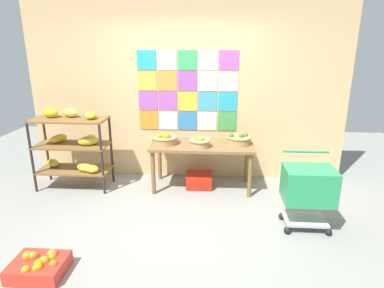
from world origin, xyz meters
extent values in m
plane|color=gray|center=(0.00, 0.00, 0.00)|extent=(9.05, 9.05, 0.00)
cube|color=tan|center=(0.00, 1.55, 1.44)|extent=(4.89, 0.06, 2.88)
cube|color=teal|center=(-0.59, 1.52, 1.85)|extent=(0.29, 0.01, 0.29)
cube|color=silver|center=(-0.28, 1.52, 1.85)|extent=(0.29, 0.01, 0.29)
cube|color=#36A55B|center=(0.03, 1.52, 1.85)|extent=(0.29, 0.01, 0.29)
cube|color=silver|center=(0.34, 1.52, 1.85)|extent=(0.29, 0.01, 0.29)
cube|color=#AD50B7|center=(0.64, 1.52, 1.85)|extent=(0.29, 0.01, 0.29)
cube|color=gold|center=(-0.59, 1.52, 1.54)|extent=(0.29, 0.01, 0.29)
cube|color=orange|center=(-0.28, 1.52, 1.54)|extent=(0.29, 0.01, 0.29)
cube|color=purple|center=(0.03, 1.52, 1.54)|extent=(0.29, 0.01, 0.29)
cube|color=silver|center=(0.34, 1.52, 1.54)|extent=(0.29, 0.01, 0.29)
cube|color=white|center=(0.64, 1.52, 1.54)|extent=(0.29, 0.01, 0.29)
cube|color=#A151B1|center=(-0.59, 1.52, 1.23)|extent=(0.29, 0.01, 0.29)
cube|color=#9D4EB5|center=(-0.28, 1.52, 1.23)|extent=(0.29, 0.01, 0.29)
cube|color=gold|center=(0.03, 1.52, 1.23)|extent=(0.29, 0.01, 0.29)
cube|color=teal|center=(0.34, 1.52, 1.23)|extent=(0.29, 0.01, 0.29)
cube|color=#249CB8|center=(0.64, 1.52, 1.23)|extent=(0.29, 0.01, 0.29)
cube|color=orange|center=(-0.59, 1.52, 0.92)|extent=(0.29, 0.01, 0.29)
cube|color=silver|center=(-0.28, 1.52, 0.92)|extent=(0.29, 0.01, 0.29)
cube|color=#3179BE|center=(0.03, 1.52, 0.92)|extent=(0.29, 0.01, 0.29)
cube|color=#F2E1CF|center=(0.34, 1.52, 0.92)|extent=(0.29, 0.01, 0.29)
cube|color=#41954A|center=(0.64, 1.52, 0.92)|extent=(0.29, 0.01, 0.29)
cylinder|color=#30241D|center=(-2.14, 0.75, 0.53)|extent=(0.04, 0.04, 1.05)
cylinder|color=#30241D|center=(-1.11, 0.75, 0.53)|extent=(0.04, 0.04, 1.05)
cylinder|color=#30241D|center=(-2.14, 1.18, 0.53)|extent=(0.04, 0.04, 1.05)
cylinder|color=#30241D|center=(-1.11, 1.18, 0.53)|extent=(0.04, 0.04, 1.05)
cube|color=brown|center=(-1.63, 0.96, 0.27)|extent=(1.06, 0.47, 0.03)
ellipsoid|color=yellow|center=(-1.42, 0.87, 0.35)|extent=(0.29, 0.19, 0.13)
ellipsoid|color=yellow|center=(-2.00, 1.06, 0.34)|extent=(0.29, 0.30, 0.10)
ellipsoid|color=gold|center=(-1.31, 0.84, 0.34)|extent=(0.26, 0.22, 0.11)
cube|color=brown|center=(-1.63, 0.96, 0.66)|extent=(1.06, 0.47, 0.02)
ellipsoid|color=gold|center=(-1.36, 0.94, 0.74)|extent=(0.33, 0.26, 0.13)
ellipsoid|color=yellow|center=(-1.86, 1.05, 0.73)|extent=(0.25, 0.31, 0.12)
ellipsoid|color=yellow|center=(-1.38, 1.10, 0.72)|extent=(0.25, 0.33, 0.11)
cube|color=brown|center=(-1.63, 0.96, 1.04)|extent=(1.06, 0.47, 0.02)
ellipsoid|color=yellow|center=(-1.30, 0.96, 1.11)|extent=(0.20, 0.24, 0.11)
ellipsoid|color=gold|center=(-1.92, 1.02, 1.13)|extent=(0.28, 0.23, 0.15)
ellipsoid|color=gold|center=(-1.64, 1.07, 1.12)|extent=(0.30, 0.26, 0.13)
cube|color=brown|center=(0.28, 1.07, 0.66)|extent=(1.49, 0.67, 0.04)
cylinder|color=brown|center=(-0.40, 0.80, 0.32)|extent=(0.06, 0.06, 0.64)
cylinder|color=brown|center=(0.96, 0.80, 0.32)|extent=(0.06, 0.06, 0.64)
cylinder|color=brown|center=(-0.40, 1.35, 0.32)|extent=(0.06, 0.06, 0.64)
cylinder|color=brown|center=(0.96, 1.35, 0.32)|extent=(0.06, 0.06, 0.64)
cylinder|color=#A4874E|center=(0.82, 1.12, 0.73)|extent=(0.33, 0.33, 0.10)
torus|color=#A28651|center=(0.82, 1.12, 0.79)|extent=(0.35, 0.35, 0.02)
sphere|color=#455D26|center=(0.91, 1.18, 0.79)|extent=(0.08, 0.08, 0.08)
sphere|color=#4B6624|center=(0.70, 1.14, 0.80)|extent=(0.07, 0.07, 0.07)
sphere|color=#3C5F32|center=(0.84, 1.12, 0.80)|extent=(0.07, 0.07, 0.07)
cylinder|color=tan|center=(0.25, 0.94, 0.73)|extent=(0.27, 0.27, 0.10)
torus|color=tan|center=(0.25, 0.94, 0.78)|extent=(0.30, 0.30, 0.03)
sphere|color=#6BBB4B|center=(0.18, 0.98, 0.79)|extent=(0.06, 0.06, 0.06)
sphere|color=#79C03F|center=(0.25, 0.92, 0.79)|extent=(0.09, 0.09, 0.09)
sphere|color=#73BF38|center=(0.28, 0.95, 0.80)|extent=(0.08, 0.08, 0.08)
cylinder|color=#AE7F54|center=(-0.27, 1.06, 0.73)|extent=(0.37, 0.37, 0.10)
torus|color=#B07E57|center=(-0.27, 1.06, 0.78)|extent=(0.39, 0.39, 0.02)
sphere|color=orange|center=(-0.24, 1.07, 0.80)|extent=(0.09, 0.09, 0.09)
sphere|color=orange|center=(-0.34, 1.05, 0.79)|extent=(0.08, 0.08, 0.08)
sphere|color=orange|center=(-0.26, 1.05, 0.79)|extent=(0.09, 0.09, 0.09)
sphere|color=orange|center=(-0.32, 1.08, 0.79)|extent=(0.07, 0.07, 0.07)
sphere|color=orange|center=(-0.30, 1.12, 0.80)|extent=(0.09, 0.09, 0.09)
sphere|color=orange|center=(-0.22, 1.03, 0.80)|extent=(0.10, 0.10, 0.10)
cube|color=red|center=(0.24, 1.10, 0.10)|extent=(0.38, 0.34, 0.20)
cube|color=red|center=(-1.16, -0.99, 0.07)|extent=(0.49, 0.39, 0.14)
sphere|color=orange|center=(-1.28, -0.94, 0.16)|extent=(0.10, 0.10, 0.10)
sphere|color=orange|center=(-1.13, -1.03, 0.15)|extent=(0.09, 0.09, 0.09)
sphere|color=orange|center=(-1.20, -1.12, 0.15)|extent=(0.07, 0.07, 0.07)
sphere|color=orange|center=(-1.06, -0.92, 0.14)|extent=(0.08, 0.08, 0.08)
sphere|color=orange|center=(-1.24, -0.93, 0.16)|extent=(0.09, 0.09, 0.09)
sphere|color=orange|center=(-1.12, -1.09, 0.14)|extent=(0.07, 0.07, 0.07)
sphere|color=orange|center=(-1.00, -1.02, 0.15)|extent=(0.07, 0.07, 0.07)
sphere|color=orange|center=(-1.07, -0.89, 0.16)|extent=(0.10, 0.10, 0.10)
sphere|color=orange|center=(-1.10, -1.08, 0.15)|extent=(0.08, 0.08, 0.08)
sphere|color=orange|center=(-1.10, -0.99, 0.15)|extent=(0.09, 0.09, 0.09)
sphere|color=black|center=(1.31, -0.12, 0.04)|extent=(0.08, 0.08, 0.08)
sphere|color=black|center=(1.77, -0.12, 0.04)|extent=(0.08, 0.08, 0.08)
sphere|color=black|center=(1.31, 0.20, 0.04)|extent=(0.08, 0.08, 0.08)
sphere|color=black|center=(1.77, 0.20, 0.04)|extent=(0.08, 0.08, 0.08)
cube|color=#A5A8AD|center=(1.54, 0.04, 0.10)|extent=(0.48, 0.34, 0.03)
cube|color=#298F55|center=(1.54, 0.04, 0.54)|extent=(0.56, 0.42, 0.40)
cylinder|color=#298F55|center=(1.54, 0.28, 0.86)|extent=(0.53, 0.03, 0.03)
camera|label=1|loc=(0.46, -3.46, 2.08)|focal=30.52mm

